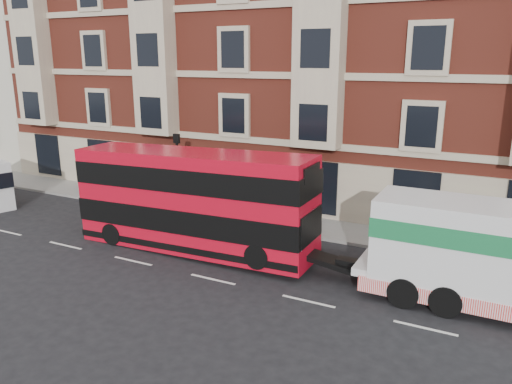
# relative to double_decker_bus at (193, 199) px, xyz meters

# --- Properties ---
(ground) EXTENTS (120.00, 120.00, 0.00)m
(ground) POSITION_rel_double_decker_bus_xyz_m (2.38, -2.26, -2.38)
(ground) COLOR black
(ground) RESTS_ON ground
(sidewalk) EXTENTS (90.00, 3.00, 0.15)m
(sidewalk) POSITION_rel_double_decker_bus_xyz_m (2.38, 5.24, -2.30)
(sidewalk) COLOR slate
(sidewalk) RESTS_ON ground
(victorian_terrace) EXTENTS (45.00, 12.00, 20.40)m
(victorian_terrace) POSITION_rel_double_decker_bus_xyz_m (2.88, 12.74, 7.69)
(victorian_terrace) COLOR maroon
(victorian_terrace) RESTS_ON ground
(lamp_post_west) EXTENTS (0.35, 0.15, 4.35)m
(lamp_post_west) POSITION_rel_double_decker_bus_xyz_m (-3.62, 3.94, 0.30)
(lamp_post_west) COLOR black
(lamp_post_west) RESTS_ON sidewalk
(double_decker_bus) EXTENTS (11.10, 2.55, 4.49)m
(double_decker_bus) POSITION_rel_double_decker_bus_xyz_m (0.00, 0.00, 0.00)
(double_decker_bus) COLOR red
(double_decker_bus) RESTS_ON ground
(tow_truck) EXTENTS (8.89, 2.63, 3.70)m
(tow_truck) POSITION_rel_double_decker_bus_xyz_m (12.06, 0.00, -0.42)
(tow_truck) COLOR silver
(tow_truck) RESTS_ON ground
(pedestrian) EXTENTS (0.62, 0.42, 1.65)m
(pedestrian) POSITION_rel_double_decker_bus_xyz_m (-11.20, 5.12, -1.40)
(pedestrian) COLOR #191D33
(pedestrian) RESTS_ON sidewalk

